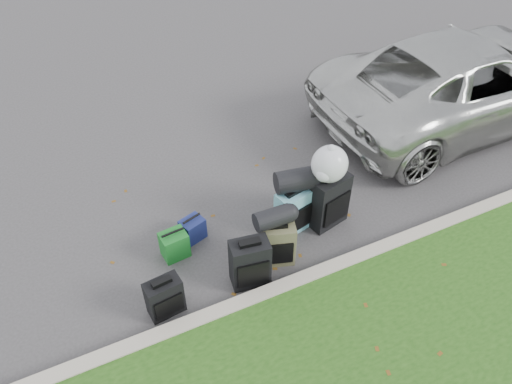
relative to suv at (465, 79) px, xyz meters
name	(u,v)px	position (x,y,z in m)	size (l,w,h in m)	color
ground	(269,229)	(-4.15, -1.05, -0.72)	(120.00, 120.00, 0.00)	#383535
curb	(307,279)	(-4.15, -2.05, -0.64)	(120.00, 0.18, 0.15)	#9E937F
suv	(465,79)	(0.00, 0.00, 0.00)	(2.39, 5.18, 1.44)	#B7B7B2
suitcase_small_black	(165,297)	(-5.79, -1.71, -0.47)	(0.40, 0.22, 0.50)	black
suitcase_large_black_left	(250,263)	(-4.75, -1.72, -0.39)	(0.45, 0.27, 0.66)	black
suitcase_olive	(277,243)	(-4.30, -1.56, -0.42)	(0.43, 0.27, 0.59)	#45442B
suitcase_teal	(293,211)	(-3.87, -1.16, -0.40)	(0.44, 0.26, 0.64)	teal
suitcase_large_black_right	(328,200)	(-3.39, -1.24, -0.33)	(0.52, 0.31, 0.78)	black
tote_green	(174,245)	(-5.43, -0.94, -0.54)	(0.32, 0.26, 0.36)	#16651F
tote_navy	(193,229)	(-5.12, -0.76, -0.56)	(0.29, 0.23, 0.31)	navy
duffel_left	(273,218)	(-4.35, -1.51, -0.01)	(0.24, 0.24, 0.44)	black
duffel_right	(296,180)	(-3.81, -1.10, 0.06)	(0.29, 0.29, 0.53)	black
trash_bag	(330,164)	(-3.43, -1.24, 0.29)	(0.47, 0.47, 0.47)	silver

